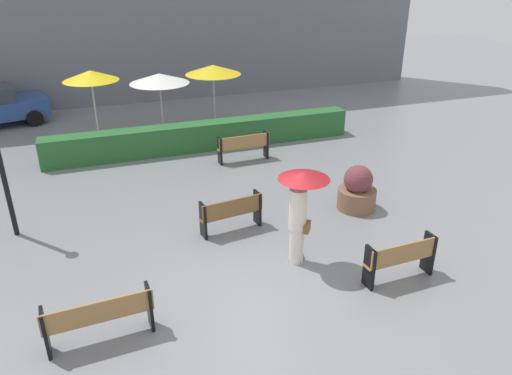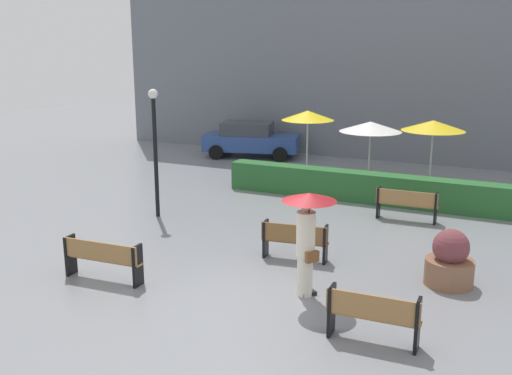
# 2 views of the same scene
# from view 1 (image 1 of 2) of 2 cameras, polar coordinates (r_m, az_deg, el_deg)

# --- Properties ---
(ground_plane) EXTENTS (60.00, 60.00, 0.00)m
(ground_plane) POSITION_cam_1_polar(r_m,az_deg,el_deg) (10.20, 0.48, -11.82)
(ground_plane) COLOR gray
(bench_mid_center) EXTENTS (1.61, 0.55, 0.89)m
(bench_mid_center) POSITION_cam_1_polar(r_m,az_deg,el_deg) (11.99, -2.86, -2.85)
(bench_mid_center) COLOR brown
(bench_mid_center) RESTS_ON ground
(bench_back_row) EXTENTS (1.76, 0.40, 0.91)m
(bench_back_row) POSITION_cam_1_polar(r_m,az_deg,el_deg) (16.23, -1.43, 4.90)
(bench_back_row) COLOR #9E7242
(bench_back_row) RESTS_ON ground
(bench_near_right) EXTENTS (1.61, 0.41, 0.92)m
(bench_near_right) POSITION_cam_1_polar(r_m,az_deg,el_deg) (10.62, 16.51, -7.83)
(bench_near_right) COLOR #9E7242
(bench_near_right) RESTS_ON ground
(bench_near_left) EXTENTS (1.88, 0.45, 0.90)m
(bench_near_left) POSITION_cam_1_polar(r_m,az_deg,el_deg) (9.12, -17.76, -14.08)
(bench_near_left) COLOR #9E7242
(bench_near_left) RESTS_ON ground
(pedestrian_with_umbrella) EXTENTS (1.08, 1.08, 2.18)m
(pedestrian_with_umbrella) POSITION_cam_1_polar(r_m,az_deg,el_deg) (10.36, 5.16, -1.79)
(pedestrian_with_umbrella) COLOR silver
(pedestrian_with_umbrella) RESTS_ON ground
(planter_pot) EXTENTS (1.02, 1.02, 1.23)m
(planter_pot) POSITION_cam_1_polar(r_m,az_deg,el_deg) (13.34, 11.67, -0.33)
(planter_pot) COLOR brown
(planter_pot) RESTS_ON ground
(patio_umbrella_yellow) EXTENTS (1.92, 1.92, 2.62)m
(patio_umbrella_yellow) POSITION_cam_1_polar(r_m,az_deg,el_deg) (18.43, -18.67, 12.20)
(patio_umbrella_yellow) COLOR silver
(patio_umbrella_yellow) RESTS_ON ground
(patio_umbrella_white) EXTENTS (2.17, 2.17, 2.36)m
(patio_umbrella_white) POSITION_cam_1_polar(r_m,az_deg,el_deg) (18.62, -11.16, 12.31)
(patio_umbrella_white) COLOR silver
(patio_umbrella_white) RESTS_ON ground
(patio_umbrella_yellow_far) EXTENTS (2.12, 2.12, 2.49)m
(patio_umbrella_yellow_far) POSITION_cam_1_polar(r_m,az_deg,el_deg) (19.21, -5.01, 13.47)
(patio_umbrella_yellow_far) COLOR silver
(patio_umbrella_yellow_far) RESTS_ON ground
(hedge_strip) EXTENTS (10.81, 0.70, 0.95)m
(hedge_strip) POSITION_cam_1_polar(r_m,az_deg,el_deg) (17.44, -6.07, 5.98)
(hedge_strip) COLOR #28602D
(hedge_strip) RESTS_ON ground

